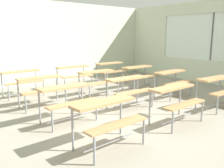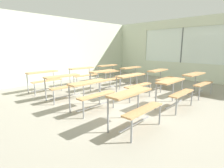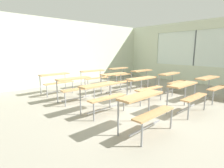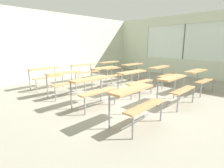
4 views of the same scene
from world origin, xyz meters
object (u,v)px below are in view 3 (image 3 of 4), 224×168
object	(u,v)px
desk_bench_r3c0	(56,79)
desk_bench_r1c0	(102,91)
desk_bench_r3c2	(120,72)
desk_bench_r0c1	(187,91)
desk_bench_r1c2	(172,78)
desk_bench_r1c1	(144,84)
desk_bench_r2c0	(75,84)
desk_bench_r3c1	(94,75)
desk_bench_r0c0	(145,104)
desk_bench_r2c2	(144,74)
desk_bench_r0c2	(211,83)
desk_bench_r2c1	(116,78)

from	to	relation	value
desk_bench_r3c0	desk_bench_r1c0	bearing A→B (deg)	-91.65
desk_bench_r3c0	desk_bench_r3c2	distance (m)	3.31
desk_bench_r0c1	desk_bench_r1c2	bearing A→B (deg)	38.00
desk_bench_r0c1	desk_bench_r1c0	xyz separation A→B (m)	(-1.68, 1.41, 0.00)
desk_bench_r1c1	desk_bench_r2c0	bearing A→B (deg)	141.02
desk_bench_r0c1	desk_bench_r3c2	size ratio (longest dim) A/B	1.01
desk_bench_r1c1	desk_bench_r3c1	world-z (taller)	same
desk_bench_r0c0	desk_bench_r2c2	distance (m)	4.37
desk_bench_r0c1	desk_bench_r0c2	world-z (taller)	same
desk_bench_r1c1	desk_bench_r3c0	xyz separation A→B (m)	(-1.66, 2.77, 0.00)
desk_bench_r3c1	desk_bench_r3c2	bearing A→B (deg)	4.33
desk_bench_r0c1	desk_bench_r1c2	xyz separation A→B (m)	(1.68, 1.37, 0.00)
desk_bench_r1c2	desk_bench_r3c1	xyz separation A→B (m)	(-1.67, 2.73, 0.00)
desk_bench_r1c1	desk_bench_r3c2	xyz separation A→B (m)	(1.65, 2.79, 0.00)
desk_bench_r2c1	desk_bench_r3c0	xyz separation A→B (m)	(-1.72, 1.39, 0.00)
desk_bench_r0c1	desk_bench_r2c2	distance (m)	3.20
desk_bench_r0c2	desk_bench_r2c0	world-z (taller)	same
desk_bench_r0c2	desk_bench_r0c0	bearing A→B (deg)	-176.84
desk_bench_r2c1	desk_bench_r3c2	size ratio (longest dim) A/B	1.00
desk_bench_r0c1	desk_bench_r3c1	distance (m)	4.10
desk_bench_r3c2	desk_bench_r0c0	bearing A→B (deg)	-128.42
desk_bench_r0c2	desk_bench_r3c1	distance (m)	4.42
desk_bench_r2c1	desk_bench_r0c1	bearing A→B (deg)	-90.01
desk_bench_r1c0	desk_bench_r2c2	xyz separation A→B (m)	(3.36, 1.31, 0.00)
desk_bench_r2c0	desk_bench_r3c2	world-z (taller)	same
desk_bench_r0c2	desk_bench_r1c2	xyz separation A→B (m)	(0.01, 1.37, 0.00)
desk_bench_r1c1	desk_bench_r3c1	size ratio (longest dim) A/B	0.99
desk_bench_r3c1	desk_bench_r0c1	bearing A→B (deg)	-87.67
desk_bench_r3c0	desk_bench_r3c2	size ratio (longest dim) A/B	1.01
desk_bench_r1c0	desk_bench_r3c0	bearing A→B (deg)	88.93
desk_bench_r3c1	desk_bench_r3c2	distance (m)	1.61
desk_bench_r0c0	desk_bench_r2c0	bearing A→B (deg)	86.42
desk_bench_r2c2	desk_bench_r3c1	size ratio (longest dim) A/B	0.99
desk_bench_r3c1	desk_bench_r0c2	bearing A→B (deg)	-65.43
desk_bench_r1c0	desk_bench_r3c0	distance (m)	2.72
desk_bench_r3c2	desk_bench_r2c1	bearing A→B (deg)	-137.99
desk_bench_r0c0	desk_bench_r3c0	distance (m)	4.13
desk_bench_r0c1	desk_bench_r2c2	xyz separation A→B (m)	(1.68, 2.72, 0.00)
desk_bench_r0c0	desk_bench_r1c2	size ratio (longest dim) A/B	1.00
desk_bench_r0c2	desk_bench_r1c1	world-z (taller)	same
desk_bench_r1c1	desk_bench_r3c2	distance (m)	3.24
desk_bench_r3c1	desk_bench_r3c2	world-z (taller)	same
desk_bench_r0c1	desk_bench_r3c1	xyz separation A→B (m)	(0.02, 4.10, 0.00)
desk_bench_r2c0	desk_bench_r3c1	size ratio (longest dim) A/B	1.00
desk_bench_r1c0	desk_bench_r3c1	world-z (taller)	same
desk_bench_r0c0	desk_bench_r2c2	xyz separation A→B (m)	(3.41, 2.73, 0.00)
desk_bench_r3c2	desk_bench_r2c2	bearing A→B (deg)	-87.13
desk_bench_r1c1	desk_bench_r3c2	bearing A→B (deg)	61.18
desk_bench_r1c1	desk_bench_r3c2	world-z (taller)	same
desk_bench_r0c0	desk_bench_r0c1	distance (m)	1.73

